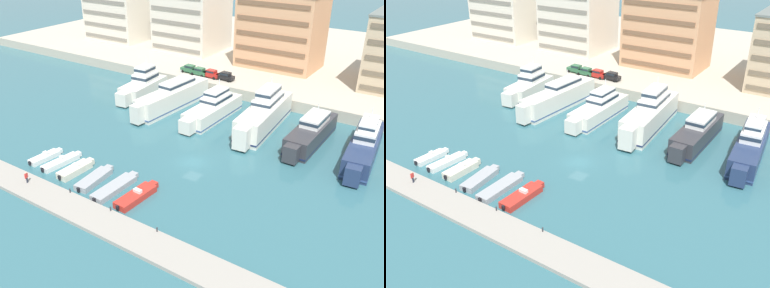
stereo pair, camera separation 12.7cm
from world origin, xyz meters
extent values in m
plane|color=#336670|center=(0.00, 0.00, 0.00)|extent=(400.00, 400.00, 0.00)
cube|color=#BCB29E|center=(0.00, 62.69, 1.16)|extent=(180.00, 70.00, 2.31)
cube|color=#9E998E|center=(0.00, -18.94, 0.25)|extent=(120.00, 4.55, 0.51)
cube|color=silver|center=(-25.01, 18.41, 1.57)|extent=(5.74, 12.40, 3.13)
cube|color=silver|center=(-24.36, 11.39, 1.64)|extent=(2.75, 2.55, 2.66)
cube|color=#192347|center=(-25.01, 18.41, 0.55)|extent=(5.79, 12.52, 0.24)
cube|color=white|center=(-25.10, 19.31, 3.97)|extent=(4.07, 5.36, 1.68)
cube|color=#233342|center=(-25.10, 19.31, 4.14)|extent=(4.12, 5.42, 0.60)
cube|color=white|center=(-25.10, 19.31, 5.56)|extent=(3.18, 4.18, 1.51)
cube|color=#233342|center=(-25.10, 19.31, 5.71)|extent=(3.21, 4.23, 0.54)
cylinder|color=silver|center=(-25.17, 20.06, 7.22)|extent=(0.16, 0.16, 1.80)
cube|color=silver|center=(-25.61, 24.84, 0.86)|extent=(4.01, 1.26, 0.20)
cube|color=silver|center=(-15.68, 16.43, 2.00)|extent=(4.91, 19.07, 4.01)
cube|color=silver|center=(-16.27, 6.14, 2.11)|extent=(2.22, 2.04, 3.41)
cube|color=#334C7F|center=(-15.68, 16.43, 0.70)|extent=(4.96, 19.26, 0.24)
cube|color=white|center=(-15.60, 17.85, 4.72)|extent=(3.44, 8.09, 1.41)
cube|color=#233342|center=(-15.60, 17.85, 4.86)|extent=(3.48, 8.17, 0.51)
cylinder|color=silver|center=(-15.53, 19.03, 6.32)|extent=(0.16, 0.16, 1.80)
cube|color=silver|center=(-15.11, 26.31, 1.10)|extent=(3.31, 1.08, 0.20)
cube|color=silver|center=(-6.33, 16.39, 1.45)|extent=(4.53, 14.99, 2.90)
cube|color=silver|center=(-6.41, 7.93, 1.52)|extent=(2.43, 2.22, 2.46)
cube|color=#334C7F|center=(-6.33, 16.39, 0.51)|extent=(4.57, 15.14, 0.24)
cube|color=white|center=(-6.32, 17.51, 3.58)|extent=(3.48, 6.31, 1.38)
cube|color=#233342|center=(-6.32, 17.51, 3.72)|extent=(3.53, 6.37, 0.50)
cube|color=white|center=(-6.32, 17.51, 4.83)|extent=(2.72, 4.92, 1.11)
cube|color=#233342|center=(-6.32, 17.51, 4.94)|extent=(2.75, 4.97, 0.40)
cylinder|color=silver|center=(-6.31, 18.45, 6.28)|extent=(0.16, 0.16, 1.80)
cube|color=silver|center=(-6.26, 24.31, 0.80)|extent=(3.74, 0.93, 0.20)
cube|color=silver|center=(3.56, 17.73, 2.16)|extent=(5.88, 18.46, 4.31)
cube|color=silver|center=(4.36, 7.68, 2.26)|extent=(2.62, 2.41, 3.67)
cube|color=#192347|center=(3.56, 17.73, 0.75)|extent=(5.93, 18.64, 0.24)
cube|color=white|center=(3.45, 19.09, 5.00)|extent=(4.06, 7.88, 1.37)
cube|color=#233342|center=(3.45, 19.09, 5.13)|extent=(4.12, 7.96, 0.49)
cube|color=white|center=(3.45, 19.09, 6.43)|extent=(3.17, 6.15, 1.49)
cube|color=#233342|center=(3.45, 19.09, 6.57)|extent=(3.21, 6.21, 0.54)
cylinder|color=silver|center=(3.36, 20.23, 8.07)|extent=(0.16, 0.16, 1.80)
cube|color=silver|center=(2.81, 27.23, 1.19)|extent=(3.84, 1.20, 0.20)
cube|color=#333338|center=(12.72, 16.66, 1.58)|extent=(4.12, 15.06, 3.17)
cube|color=#333338|center=(12.66, 8.24, 1.66)|extent=(2.22, 2.02, 2.69)
cube|color=#192347|center=(12.72, 16.66, 0.55)|extent=(4.16, 15.21, 0.24)
cube|color=white|center=(12.73, 17.78, 3.90)|extent=(3.18, 6.34, 1.48)
cube|color=#233342|center=(12.73, 17.78, 4.05)|extent=(3.22, 6.40, 0.53)
cylinder|color=silver|center=(12.73, 18.73, 5.54)|extent=(0.16, 0.16, 1.80)
cube|color=#333338|center=(12.77, 24.62, 0.87)|extent=(3.42, 0.92, 0.20)
cube|color=navy|center=(21.41, 16.14, 1.61)|extent=(5.47, 17.11, 3.22)
cube|color=navy|center=(22.27, 6.89, 1.69)|extent=(2.33, 2.15, 2.74)
cube|color=#334C7F|center=(21.41, 16.14, 0.56)|extent=(5.53, 17.28, 0.24)
cube|color=white|center=(21.29, 17.40, 4.04)|extent=(3.70, 7.32, 1.62)
cube|color=#233342|center=(21.29, 17.40, 4.20)|extent=(3.75, 7.39, 0.58)
cube|color=white|center=(21.29, 17.40, 5.40)|extent=(2.89, 5.71, 1.11)
cube|color=#233342|center=(21.29, 17.40, 5.51)|extent=(2.93, 5.77, 0.40)
cylinder|color=silver|center=(21.19, 18.45, 6.86)|extent=(0.16, 0.16, 1.80)
cube|color=navy|center=(20.58, 24.96, 0.89)|extent=(3.41, 1.21, 0.20)
cube|color=white|center=(-19.76, -12.23, 0.39)|extent=(1.88, 5.03, 0.77)
cube|color=white|center=(-19.62, -9.43, 0.39)|extent=(0.94, 0.78, 0.66)
cube|color=silver|center=(-19.74, -11.86, 0.99)|extent=(0.93, 0.64, 0.44)
cube|color=#283847|center=(-19.73, -11.58, 1.06)|extent=(0.82, 0.12, 0.27)
cube|color=black|center=(-19.89, -14.89, 0.54)|extent=(0.37, 0.30, 0.60)
cube|color=white|center=(-16.44, -11.90, 0.40)|extent=(2.06, 6.21, 0.81)
cube|color=white|center=(-16.18, -8.54, 0.40)|extent=(0.93, 0.78, 0.68)
cube|color=silver|center=(-16.40, -11.45, 1.02)|extent=(0.92, 0.67, 0.43)
cube|color=#283847|center=(-16.38, -11.17, 1.09)|extent=(0.80, 0.14, 0.26)
cube|color=black|center=(-16.68, -15.12, 0.55)|extent=(0.38, 0.31, 0.60)
cube|color=beige|center=(-12.70, -12.43, 0.51)|extent=(2.00, 5.39, 1.03)
cube|color=beige|center=(-12.67, -9.35, 0.51)|extent=(1.08, 0.89, 0.87)
cube|color=silver|center=(-12.70, -12.03, 1.21)|extent=(1.08, 0.61, 0.37)
cube|color=#283847|center=(-12.69, -11.75, 1.27)|extent=(0.97, 0.09, 0.22)
cube|color=black|center=(-12.73, -15.30, 0.66)|extent=(0.36, 0.28, 0.60)
cube|color=#9EA3A8|center=(-8.57, -12.66, 0.43)|extent=(2.76, 6.34, 0.87)
cube|color=#9EA3A8|center=(-8.97, -9.19, 0.43)|extent=(1.24, 1.06, 0.74)
cube|color=black|center=(-8.20, -15.89, 0.58)|extent=(0.39, 0.32, 0.60)
cube|color=#9EA3A8|center=(-4.65, -12.64, 0.41)|extent=(2.13, 7.26, 0.82)
cube|color=#9EA3A8|center=(-4.64, -8.59, 0.41)|extent=(1.17, 0.96, 0.70)
cube|color=black|center=(-4.65, -16.45, 0.56)|extent=(0.36, 0.28, 0.60)
cube|color=red|center=(-0.71, -12.70, 0.47)|extent=(2.35, 6.46, 0.93)
cube|color=red|center=(-0.58, -9.09, 0.47)|extent=(1.20, 0.99, 0.79)
cube|color=silver|center=(-0.69, -12.22, 1.15)|extent=(1.18, 0.64, 0.43)
cube|color=#283847|center=(-0.68, -11.95, 1.22)|extent=(1.06, 0.12, 0.26)
cube|color=black|center=(-0.84, -16.07, 0.62)|extent=(0.37, 0.29, 0.60)
cube|color=#2D6642|center=(-21.88, 31.37, 3.03)|extent=(4.11, 1.72, 0.80)
cube|color=#2D6642|center=(-21.73, 31.37, 3.77)|extent=(2.11, 1.57, 0.68)
cube|color=#1E2833|center=(-21.73, 31.37, 3.77)|extent=(2.07, 1.59, 0.37)
cylinder|color=black|center=(-23.23, 30.53, 2.63)|extent=(0.64, 0.22, 0.64)
cylinder|color=black|center=(-23.22, 32.23, 2.63)|extent=(0.64, 0.22, 0.64)
cylinder|color=black|center=(-20.53, 30.51, 2.63)|extent=(0.64, 0.22, 0.64)
cylinder|color=black|center=(-20.52, 32.21, 2.63)|extent=(0.64, 0.22, 0.64)
cube|color=#2D6642|center=(-18.82, 30.82, 3.03)|extent=(4.19, 1.94, 0.80)
cube|color=#2D6642|center=(-18.67, 30.81, 3.77)|extent=(2.19, 1.68, 0.68)
cube|color=#1E2833|center=(-18.67, 30.81, 3.77)|extent=(2.15, 1.69, 0.37)
cylinder|color=black|center=(-20.22, 30.05, 2.63)|extent=(0.65, 0.26, 0.64)
cylinder|color=black|center=(-20.12, 31.74, 2.63)|extent=(0.65, 0.26, 0.64)
cylinder|color=black|center=(-17.52, 29.89, 2.63)|extent=(0.65, 0.26, 0.64)
cylinder|color=black|center=(-17.42, 31.59, 2.63)|extent=(0.65, 0.26, 0.64)
cube|color=red|center=(-15.79, 30.97, 3.03)|extent=(4.16, 1.85, 0.80)
cube|color=red|center=(-15.64, 30.96, 3.77)|extent=(2.16, 1.64, 0.68)
cube|color=#1E2833|center=(-15.64, 30.96, 3.77)|extent=(2.11, 1.65, 0.37)
cylinder|color=black|center=(-17.17, 30.16, 2.63)|extent=(0.65, 0.24, 0.64)
cylinder|color=black|center=(-17.11, 31.86, 2.63)|extent=(0.65, 0.24, 0.64)
cylinder|color=black|center=(-14.47, 30.07, 2.63)|extent=(0.65, 0.24, 0.64)
cylinder|color=black|center=(-14.41, 31.77, 2.63)|extent=(0.65, 0.24, 0.64)
cube|color=black|center=(-12.26, 31.21, 3.03)|extent=(4.20, 1.95, 0.80)
cube|color=black|center=(-12.11, 31.20, 3.77)|extent=(2.19, 1.69, 0.68)
cube|color=#1E2833|center=(-12.11, 31.20, 3.77)|extent=(2.15, 1.70, 0.37)
cylinder|color=black|center=(-13.66, 30.45, 2.63)|extent=(0.65, 0.26, 0.64)
cylinder|color=black|center=(-13.56, 32.14, 2.63)|extent=(0.65, 0.26, 0.64)
cylinder|color=black|center=(-10.97, 30.28, 2.63)|extent=(0.65, 0.26, 0.64)
cylinder|color=black|center=(-10.86, 31.98, 2.63)|extent=(0.65, 0.26, 0.64)
cube|color=silver|center=(-58.01, 50.15, 10.58)|extent=(17.52, 17.27, 16.52)
cube|color=gray|center=(-58.01, 41.41, 3.97)|extent=(16.12, 0.24, 0.90)
cube|color=gray|center=(-58.01, 41.41, 7.27)|extent=(16.12, 0.24, 0.90)
cube|color=gray|center=(-58.01, 41.41, 10.58)|extent=(16.12, 0.24, 0.90)
cube|color=gray|center=(-58.01, 41.41, 13.88)|extent=(16.12, 0.24, 0.90)
cube|color=silver|center=(-33.56, 49.78, 13.83)|extent=(16.56, 15.05, 23.03)
cube|color=gray|center=(-33.56, 42.16, 3.96)|extent=(15.23, 0.24, 0.90)
cube|color=gray|center=(-33.56, 42.16, 7.25)|extent=(15.23, 0.24, 0.90)
cube|color=gray|center=(-33.56, 42.16, 10.54)|extent=(15.23, 0.24, 0.90)
cube|color=gray|center=(-33.56, 42.16, 13.83)|extent=(15.23, 0.24, 0.90)
cube|color=tan|center=(-6.89, 47.71, 10.77)|extent=(18.49, 12.12, 16.91)
cube|color=brown|center=(-6.89, 41.56, 4.00)|extent=(17.01, 0.24, 0.90)
cube|color=brown|center=(-6.89, 41.56, 7.39)|extent=(17.01, 0.24, 0.90)
cube|color=brown|center=(-6.89, 41.56, 10.77)|extent=(17.01, 0.24, 0.90)
cube|color=brown|center=(-6.89, 41.56, 14.15)|extent=(17.01, 0.24, 0.90)
cube|color=brown|center=(-6.89, 41.56, 17.53)|extent=(17.01, 0.24, 0.90)
cylinder|color=#282D3D|center=(-15.56, -18.61, 0.93)|extent=(0.14, 0.14, 0.84)
cylinder|color=#282D3D|center=(-15.60, -18.45, 0.93)|extent=(0.14, 0.14, 0.84)
cube|color=red|center=(-15.58, -18.53, 1.66)|extent=(0.35, 0.51, 0.64)
cylinder|color=red|center=(-15.50, -18.80, 1.61)|extent=(0.10, 0.10, 0.64)
cylinder|color=red|center=(-15.66, -18.26, 1.61)|extent=(0.10, 0.10, 0.64)
sphere|color=beige|center=(-15.58, -18.53, 2.10)|extent=(0.23, 0.23, 0.23)
cylinder|color=#2D2D33|center=(-8.67, -16.92, 0.73)|extent=(0.18, 0.18, 0.45)
sphere|color=#2D2D33|center=(-8.67, -16.92, 1.02)|extent=(0.20, 0.20, 0.20)
cylinder|color=#2D2D33|center=(-1.22, -16.92, 0.73)|extent=(0.18, 0.18, 0.45)
sphere|color=#2D2D33|center=(-1.22, -16.92, 1.02)|extent=(0.20, 0.20, 0.20)
cylinder|color=#2D2D33|center=(6.23, -16.92, 0.73)|extent=(0.18, 0.18, 0.45)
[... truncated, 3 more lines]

